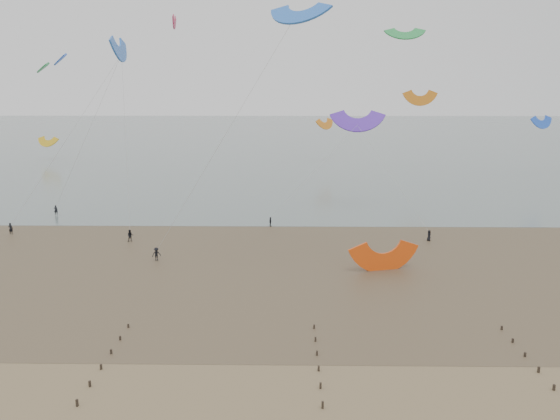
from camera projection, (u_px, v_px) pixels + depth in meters
The scene contains 6 objects.
ground at pixel (268, 399), 40.94m from camera, with size 500.00×500.00×0.00m, color brown.
sea_and_shore at pixel (247, 256), 74.48m from camera, with size 500.00×665.00×0.03m.
kitesurfer_lead at pixel (11, 229), 85.00m from camera, with size 0.67×0.44×1.83m, color black.
kitesurfers at pixel (329, 233), 82.82m from camera, with size 123.57×26.31×1.84m.
grounded_kite at pixel (383, 270), 68.92m from camera, with size 7.67×4.02×5.85m, color #E8490E, non-canonical shape.
kites_airborne at pixel (264, 90), 123.87m from camera, with size 251.16×106.20×44.03m.
Camera 1 is at (1.39, -36.58, 23.20)m, focal length 35.00 mm.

